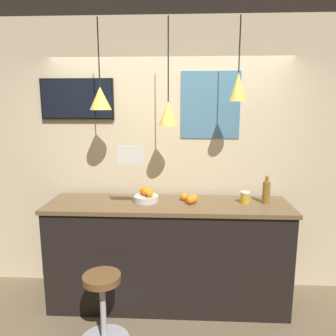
{
  "coord_description": "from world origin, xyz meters",
  "views": [
    {
      "loc": [
        0.16,
        -2.46,
        2.02
      ],
      "look_at": [
        0.0,
        0.62,
        1.42
      ],
      "focal_mm": 35.0,
      "sensor_mm": 36.0,
      "label": 1
    }
  ],
  "objects": [
    {
      "name": "back_wall",
      "position": [
        0.0,
        1.04,
        1.45
      ],
      "size": [
        8.0,
        0.06,
        2.9
      ],
      "color": "beige",
      "rests_on": "ground_plane"
    },
    {
      "name": "wall_poster",
      "position": [
        0.42,
        1.0,
        2.01
      ],
      "size": [
        0.61,
        0.01,
        0.69
      ],
      "color": "teal"
    },
    {
      "name": "fruit_bowl",
      "position": [
        -0.22,
        0.66,
        1.13
      ],
      "size": [
        0.25,
        0.25,
        0.15
      ],
      "color": "beige",
      "rests_on": "service_counter"
    },
    {
      "name": "spread_jar",
      "position": [
        0.75,
        0.66,
        1.13
      ],
      "size": [
        0.1,
        0.1,
        0.11
      ],
      "color": "gold",
      "rests_on": "service_counter"
    },
    {
      "name": "pendant_lamp_left",
      "position": [
        -0.64,
        0.66,
        2.08
      ],
      "size": [
        0.21,
        0.21,
        0.83
      ],
      "color": "black"
    },
    {
      "name": "pendant_lamp_middle",
      "position": [
        0.0,
        0.66,
        1.94
      ],
      "size": [
        0.19,
        0.19,
        0.98
      ],
      "color": "black"
    },
    {
      "name": "juice_bottle",
      "position": [
        0.95,
        0.66,
        1.19
      ],
      "size": [
        0.07,
        0.07,
        0.27
      ],
      "color": "olive",
      "rests_on": "service_counter"
    },
    {
      "name": "bar_stool",
      "position": [
        -0.52,
        -0.01,
        0.38
      ],
      "size": [
        0.44,
        0.44,
        0.63
      ],
      "color": "#B7B7BC",
      "rests_on": "ground_plane"
    },
    {
      "name": "mounted_tv",
      "position": [
        -0.97,
        0.99,
        2.08
      ],
      "size": [
        0.77,
        0.04,
        0.42
      ],
      "color": "black"
    },
    {
      "name": "pendant_lamp_right",
      "position": [
        0.64,
        0.66,
        2.18
      ],
      "size": [
        0.16,
        0.16,
        0.75
      ],
      "color": "black"
    },
    {
      "name": "hanging_menu_board",
      "position": [
        -0.32,
        0.38,
        1.58
      ],
      "size": [
        0.24,
        0.01,
        0.17
      ],
      "color": "white"
    },
    {
      "name": "orange_pile",
      "position": [
        0.22,
        0.64,
        1.11
      ],
      "size": [
        0.18,
        0.2,
        0.08
      ],
      "color": "orange",
      "rests_on": "service_counter"
    },
    {
      "name": "service_counter",
      "position": [
        0.0,
        0.62,
        0.54
      ],
      "size": [
        2.38,
        0.63,
        1.07
      ],
      "color": "black",
      "rests_on": "ground_plane"
    }
  ]
}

